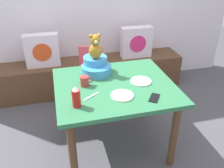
{
  "coord_description": "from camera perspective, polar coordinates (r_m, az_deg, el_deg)",
  "views": [
    {
      "loc": [
        -0.51,
        -1.9,
        1.85
      ],
      "look_at": [
        0.0,
        0.1,
        0.69
      ],
      "focal_mm": 38.67,
      "sensor_mm": 36.0,
      "label": 1
    }
  ],
  "objects": [
    {
      "name": "pillow_floral_left",
      "position": [
        3.33,
        -16.18,
        7.61
      ],
      "size": [
        0.44,
        0.15,
        0.44
      ],
      "color": "silver",
      "rests_on": "window_bench"
    },
    {
      "name": "dining_table",
      "position": [
        2.31,
        0.61,
        -2.47
      ],
      "size": [
        1.11,
        0.97,
        0.74
      ],
      "color": "#2D7247",
      "rests_on": "ground_plane"
    },
    {
      "name": "coffee_mug",
      "position": [
        2.23,
        -6.45,
        0.69
      ],
      "size": [
        0.12,
        0.08,
        0.09
      ],
      "color": "#9E332D",
      "rests_on": "dining_table"
    },
    {
      "name": "highchair",
      "position": [
        3.03,
        -4.98,
        3.28
      ],
      "size": [
        0.38,
        0.5,
        0.79
      ],
      "color": "#D84C59",
      "rests_on": "ground_plane"
    },
    {
      "name": "ketchup_bottle",
      "position": [
        1.93,
        -8.46,
        -3.07
      ],
      "size": [
        0.07,
        0.07,
        0.18
      ],
      "color": "red",
      "rests_on": "dining_table"
    },
    {
      "name": "table_fork",
      "position": [
        2.08,
        -5.01,
        -2.97
      ],
      "size": [
        0.15,
        0.11,
        0.01
      ],
      "primitive_type": "cube",
      "rotation": [
        0.0,
        0.0,
        2.18
      ],
      "color": "silver",
      "rests_on": "dining_table"
    },
    {
      "name": "teddy_bear",
      "position": [
        2.37,
        -3.97,
        8.71
      ],
      "size": [
        0.13,
        0.12,
        0.25
      ],
      "color": "#A17423",
      "rests_on": "infant_seat_teal"
    },
    {
      "name": "pillow_floral_right",
      "position": [
        3.52,
        5.76,
        9.79
      ],
      "size": [
        0.44,
        0.15,
        0.44
      ],
      "color": "silver",
      "rests_on": "window_bench"
    },
    {
      "name": "dinner_plate_far",
      "position": [
        2.08,
        2.43,
        -2.72
      ],
      "size": [
        0.2,
        0.2,
        0.01
      ],
      "primitive_type": "cylinder",
      "color": "white",
      "rests_on": "dining_table"
    },
    {
      "name": "ground_plane",
      "position": [
        2.7,
        0.54,
        -13.91
      ],
      "size": [
        8.0,
        8.0,
        0.0
      ],
      "primitive_type": "plane",
      "color": "#4C4C51"
    },
    {
      "name": "infant_seat_teal",
      "position": [
        2.45,
        -3.81,
        4.19
      ],
      "size": [
        0.3,
        0.33,
        0.16
      ],
      "color": "#3C8FCB",
      "rests_on": "dining_table"
    },
    {
      "name": "window_bench",
      "position": [
        3.56,
        -4.49,
        2.23
      ],
      "size": [
        2.6,
        0.44,
        0.46
      ],
      "primitive_type": "cube",
      "color": "brown",
      "rests_on": "ground_plane"
    },
    {
      "name": "dinner_plate_near",
      "position": [
        2.32,
        6.86,
        0.67
      ],
      "size": [
        0.2,
        0.2,
        0.01
      ],
      "primitive_type": "cylinder",
      "color": "white",
      "rests_on": "dining_table"
    },
    {
      "name": "cell_phone",
      "position": [
        2.08,
        9.96,
        -3.24
      ],
      "size": [
        0.14,
        0.16,
        0.01
      ],
      "primitive_type": "cube",
      "rotation": [
        0.0,
        0.0,
        2.54
      ],
      "color": "black",
      "rests_on": "dining_table"
    }
  ]
}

